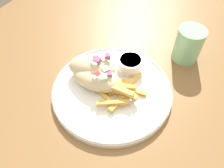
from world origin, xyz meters
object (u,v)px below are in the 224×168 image
pita_sandwich_near (97,78)px  sauce_ramekin (130,63)px  pita_sandwich_far (92,68)px  water_glass (188,46)px  fries_pile (121,91)px  plate (112,90)px

pita_sandwich_near → sauce_ramekin: pita_sandwich_near is taller
pita_sandwich_far → water_glass: bearing=32.1°
pita_sandwich_near → fries_pile: size_ratio=0.92×
plate → water_glass: water_glass is taller
plate → fries_pile: 0.03m
plate → sauce_ramekin: size_ratio=4.15×
plate → fries_pile: bearing=-5.4°
pita_sandwich_near → pita_sandwich_far: bearing=137.6°
plate → fries_pile: size_ratio=2.09×
plate → pita_sandwich_far: size_ratio=2.22×
plate → pita_sandwich_near: (-0.04, -0.01, 0.03)m
plate → water_glass: 0.25m
sauce_ramekin → water_glass: size_ratio=0.74×
pita_sandwich_near → fries_pile: pita_sandwich_near is taller
pita_sandwich_far → sauce_ramekin: (0.07, 0.07, -0.01)m
pita_sandwich_near → water_glass: water_glass is taller
plate → pita_sandwich_far: (-0.06, 0.01, 0.03)m
pita_sandwich_near → fries_pile: 0.07m
fries_pile → sauce_ramekin: (-0.02, 0.09, 0.01)m
plate → pita_sandwich_far: bearing=168.9°
plate → sauce_ramekin: (0.01, 0.08, 0.03)m
sauce_ramekin → water_glass: water_glass is taller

